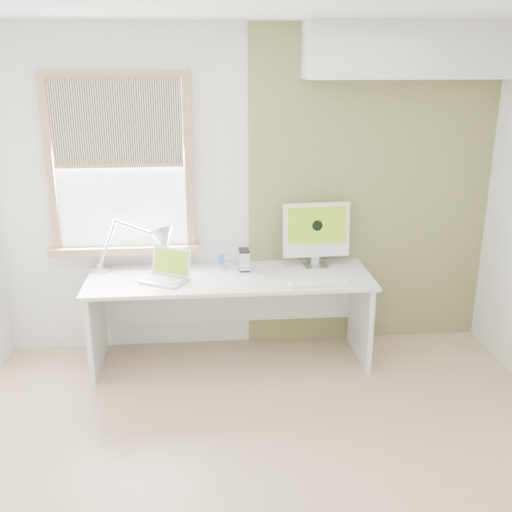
{
  "coord_description": "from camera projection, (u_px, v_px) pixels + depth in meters",
  "views": [
    {
      "loc": [
        -0.35,
        -2.97,
        2.34
      ],
      "look_at": [
        0.0,
        1.05,
        1.0
      ],
      "focal_mm": 41.99,
      "sensor_mm": 36.0,
      "label": 1
    }
  ],
  "objects": [
    {
      "name": "keyboard",
      "position": [
        320.0,
        283.0,
        4.46
      ],
      "size": [
        0.46,
        0.13,
        0.02
      ],
      "color": "white",
      "rests_on": "desk"
    },
    {
      "name": "desk",
      "position": [
        230.0,
        297.0,
        4.75
      ],
      "size": [
        2.2,
        0.7,
        0.73
      ],
      "color": "silver",
      "rests_on": "room"
    },
    {
      "name": "external_drive",
      "position": [
        244.0,
        260.0,
        4.75
      ],
      "size": [
        0.09,
        0.13,
        0.17
      ],
      "color": "silver",
      "rests_on": "desk"
    },
    {
      "name": "window",
      "position": [
        120.0,
        166.0,
        4.62
      ],
      "size": [
        1.2,
        0.14,
        1.42
      ],
      "color": "tan",
      "rests_on": "room"
    },
    {
      "name": "soffit",
      "position": [
        412.0,
        49.0,
        4.4
      ],
      "size": [
        1.6,
        0.4,
        0.42
      ],
      "primitive_type": "cube",
      "color": "white",
      "rests_on": "room"
    },
    {
      "name": "desk_lamp",
      "position": [
        151.0,
        243.0,
        4.72
      ],
      "size": [
        0.75,
        0.3,
        0.42
      ],
      "color": "silver",
      "rests_on": "desk"
    },
    {
      "name": "imac",
      "position": [
        316.0,
        231.0,
        4.78
      ],
      "size": [
        0.54,
        0.18,
        0.52
      ],
      "color": "silver",
      "rests_on": "desk"
    },
    {
      "name": "room",
      "position": [
        273.0,
        264.0,
        3.16
      ],
      "size": [
        4.04,
        3.54,
        2.64
      ],
      "color": "tan",
      "rests_on": "ground"
    },
    {
      "name": "laptop",
      "position": [
        167.0,
        272.0,
        4.55
      ],
      "size": [
        0.42,
        0.39,
        0.23
      ],
      "color": "silver",
      "rests_on": "desk"
    },
    {
      "name": "mouse",
      "position": [
        292.0,
        284.0,
        4.44
      ],
      "size": [
        0.08,
        0.12,
        0.03
      ],
      "primitive_type": "ellipsoid",
      "rotation": [
        0.0,
        0.0,
        -0.12
      ],
      "color": "white",
      "rests_on": "desk"
    },
    {
      "name": "accent_wall",
      "position": [
        370.0,
        192.0,
        4.89
      ],
      "size": [
        2.0,
        0.02,
        2.6
      ],
      "primitive_type": "cube",
      "color": "olive",
      "rests_on": "room"
    },
    {
      "name": "phone_dock",
      "position": [
        221.0,
        264.0,
        4.79
      ],
      "size": [
        0.09,
        0.09,
        0.14
      ],
      "color": "silver",
      "rests_on": "desk"
    }
  ]
}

